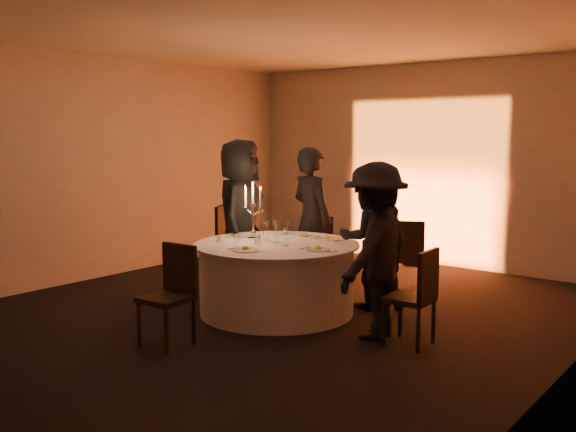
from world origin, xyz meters
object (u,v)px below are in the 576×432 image
Objects in this scene: chair_right at (417,292)px; guest_left at (240,216)px; chair_front at (172,289)px; coffee_cup at (220,239)px; chair_back_left at (327,245)px; guest_right at (375,251)px; guest_back_right at (373,239)px; guest_back_left at (312,219)px; candelabra at (253,219)px; chair_back_right at (407,253)px; banquet_table at (277,278)px; chair_left at (230,240)px.

guest_left is at bearing -104.79° from chair_right.
chair_front is 8.51× the size of coffee_cup.
chair_back_left is 2.57m from chair_right.
guest_right is (2.28, -0.58, -0.10)m from guest_left.
guest_back_right is 1.07m from guest_right.
guest_left reaches higher than guest_back_left.
chair_front is 1.95m from guest_right.
guest_left reaches higher than candelabra.
chair_back_right is 1.00× the size of chair_front.
chair_right is 8.29× the size of coffee_cup.
guest_left is 2.36m from guest_right.
chair_back_right reaches higher than chair_back_left.
chair_front is 0.55× the size of guest_right.
banquet_table is 0.77m from coffee_cup.
chair_left is 1.57× the size of candelabra.
guest_back_right is (0.81, 2.25, 0.26)m from chair_front.
chair_right reaches higher than coffee_cup.
chair_right reaches higher than banquet_table.
guest_left is at bearing 67.05° from chair_back_left.
chair_right is (2.06, -1.53, -0.00)m from chair_back_left.
guest_left reaches higher than chair_front.
banquet_table is 1.15× the size of guest_back_right.
guest_back_left is 1.40m from coffee_cup.
chair_back_right is 8.46× the size of coffee_cup.
guest_left is (-2.72, 0.58, 0.43)m from chair_right.
guest_back_right is at bearing -114.93° from chair_left.
chair_front is at bearing -93.62° from banquet_table.
candelabra is at bearing -6.29° from guest_back_right.
coffee_cup is at bearing -171.13° from chair_left.
chair_back_left is at bearing -61.46° from guest_left.
guest_right is 1.68m from candelabra.
chair_back_right is 1.02× the size of chair_right.
coffee_cup is at bearing -87.67° from chair_right.
guest_right is (1.62, -1.54, 0.34)m from chair_back_left.
chair_front is (0.25, -2.88, 0.01)m from chair_back_left.
chair_back_right is 0.52× the size of guest_back_left.
banquet_table is 1.50m from chair_back_left.
banquet_table is 1.25m from guest_left.
guest_left reaches higher than chair_left.
guest_back_left reaches higher than candelabra.
coffee_cup is (-1.30, -1.10, 0.01)m from guest_back_right.
chair_back_left is 0.98× the size of chair_front.
chair_front is (-1.82, -1.35, 0.01)m from chair_right.
guest_back_right is at bearing 34.98° from candelabra.
guest_back_left reaches higher than chair_back_right.
chair_front is at bearing -66.91° from coffee_cup.
chair_front is at bearing -56.21° from chair_right.
guest_back_left is (0.67, 0.58, -0.05)m from guest_left.
candelabra is at bearing 172.78° from banquet_table.
guest_right is 1.87m from coffee_cup.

